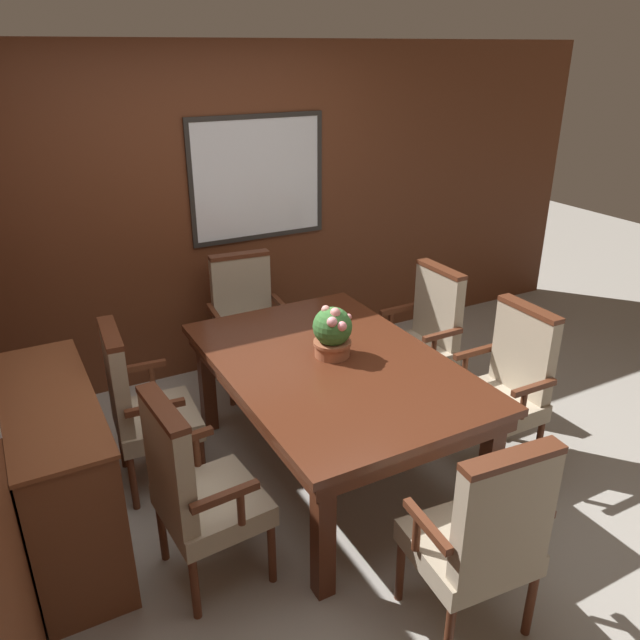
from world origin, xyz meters
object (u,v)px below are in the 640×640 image
Objects in this scene: chair_head_near at (482,535)px; potted_plant at (332,332)px; chair_left_far at (141,404)px; chair_left_near at (195,487)px; chair_right_far at (424,333)px; dining_table at (332,375)px; chair_right_near at (506,382)px; sideboard_cabinet at (62,472)px; chair_head_far at (246,318)px.

chair_head_near is 1.41m from potted_plant.
chair_left_near is at bearing -173.28° from chair_left_far.
dining_table is at bearing -67.34° from chair_right_far.
chair_head_near is 1.36m from chair_right_near.
dining_table is 1.07m from chair_right_near.
potted_plant reaches higher than chair_right_near.
chair_right_near is 1.00× the size of chair_left_far.
chair_right_near is at bearing -11.80° from sideboard_cabinet.
chair_head_near is at bearing -136.41° from chair_left_near.
chair_head_near is at bearing -30.51° from chair_right_far.
chair_head_near is 1.98m from chair_right_far.
chair_head_far is at bearing 92.75° from potted_plant.
potted_plant reaches higher than chair_right_far.
chair_head_far is (-1.00, 0.84, 0.00)m from chair_right_far.
chair_head_near is 1.00× the size of chair_left_far.
dining_table is at bearing -117.95° from potted_plant.
chair_left_far is 1.00× the size of chair_head_far.
chair_left_far is 0.81× the size of sideboard_cabinet.
sideboard_cabinet is at bearing -39.27° from chair_head_near.
dining_table is 0.25m from potted_plant.
chair_left_near reaches higher than sideboard_cabinet.
potted_plant is (0.05, 1.36, 0.36)m from chair_head_near.
chair_left_far is 0.86m from chair_left_near.
chair_right_far is 1.07m from potted_plant.
chair_right_near is at bearing -132.99° from chair_head_near.
dining_table is at bearing -110.65° from chair_right_near.
dining_table is 1.10m from chair_left_far.
potted_plant is (-0.95, 0.45, 0.36)m from chair_right_near.
chair_right_near is 1.96m from chair_left_near.
chair_left_far reaches higher than sideboard_cabinet.
potted_plant reaches higher than chair_left_far.
chair_right_far is at bearing -34.49° from chair_head_far.
chair_right_far and chair_head_far have the same top height.
chair_left_near is (-0.95, -1.69, 0.00)m from chair_head_far.
chair_left_near is at bearing -113.70° from chair_head_far.
chair_right_near is 1.00× the size of chair_left_near.
chair_right_near is 2.16m from chair_left_far.
sideboard_cabinet is at bearing 177.54° from potted_plant.
chair_left_far is at bearing 161.13° from potted_plant.
chair_head_near is at bearing -145.91° from chair_left_far.
chair_right_near is at bearing -25.35° from potted_plant.
dining_table is at bearing -85.89° from chair_head_near.
chair_right_near is at bearing -52.77° from chair_head_far.
chair_left_far and chair_head_far have the same top height.
chair_head_far is at bearing 37.54° from sideboard_cabinet.
chair_right_near reaches higher than dining_table.
chair_head_near is at bearing -84.29° from chair_head_far.
potted_plant is at bearing -2.46° from sideboard_cabinet.
sideboard_cabinet is at bearing 38.30° from chair_left_near.
chair_left_near is at bearing -153.66° from potted_plant.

